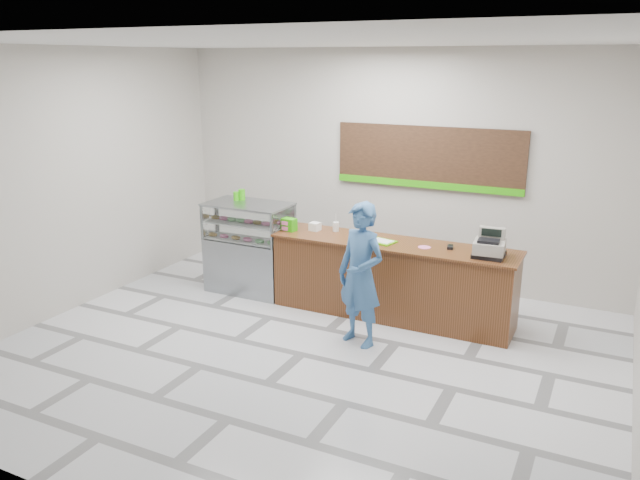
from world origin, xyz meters
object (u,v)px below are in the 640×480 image
at_px(sales_counter, 392,279).
at_px(display_case, 249,247).
at_px(customer, 361,275).
at_px(cash_register, 490,246).
at_px(serving_tray, 381,241).

xyz_separation_m(sales_counter, display_case, (-2.22, -0.00, 0.16)).
relative_size(display_case, customer, 0.76).
height_order(display_case, cash_register, cash_register).
relative_size(serving_tray, customer, 0.24).
bearing_deg(sales_counter, customer, -93.72).
xyz_separation_m(sales_counter, customer, (-0.06, -0.95, 0.36)).
height_order(cash_register, customer, customer).
height_order(sales_counter, serving_tray, serving_tray).
bearing_deg(customer, sales_counter, 105.10).
bearing_deg(serving_tray, cash_register, 13.62).
bearing_deg(cash_register, sales_counter, 172.14).
bearing_deg(sales_counter, cash_register, -2.83).
xyz_separation_m(display_case, customer, (2.16, -0.95, 0.20)).
xyz_separation_m(cash_register, customer, (-1.31, -0.88, -0.28)).
bearing_deg(display_case, serving_tray, -1.52).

